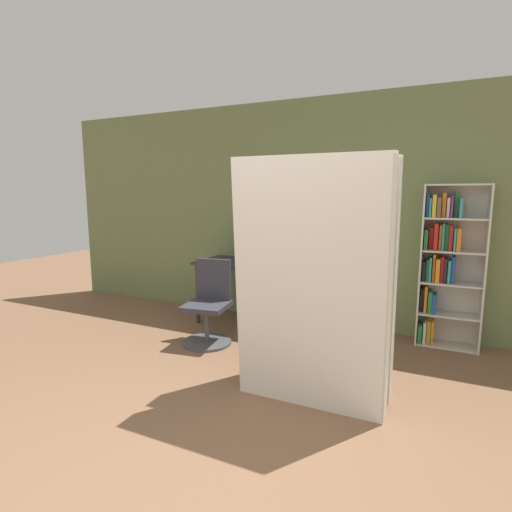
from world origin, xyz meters
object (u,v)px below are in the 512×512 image
object	(u,v)px
bookshelf	(445,262)
mattress_near	(311,286)
office_chair	(209,310)
monitor	(256,237)
mattress_far	(322,278)

from	to	relation	value
bookshelf	mattress_near	world-z (taller)	mattress_near
bookshelf	office_chair	bearing A→B (deg)	-156.27
bookshelf	mattress_near	xyz separation A→B (m)	(-0.89, -1.80, 0.05)
monitor	mattress_far	xyz separation A→B (m)	(1.29, -1.51, -0.12)
office_chair	mattress_far	distance (m)	1.58
monitor	mattress_near	bearing A→B (deg)	-54.58
monitor	office_chair	xyz separation A→B (m)	(-0.09, -1.01, -0.70)
monitor	mattress_near	xyz separation A→B (m)	(1.29, -1.81, -0.12)
monitor	office_chair	bearing A→B (deg)	-95.18
monitor	mattress_near	distance (m)	2.22
monitor	office_chair	size ratio (longest dim) A/B	0.64
monitor	mattress_far	distance (m)	1.99
monitor	office_chair	distance (m)	1.23
office_chair	bookshelf	size ratio (longest dim) A/B	0.53
mattress_near	mattress_far	xyz separation A→B (m)	(0.00, 0.30, -0.00)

